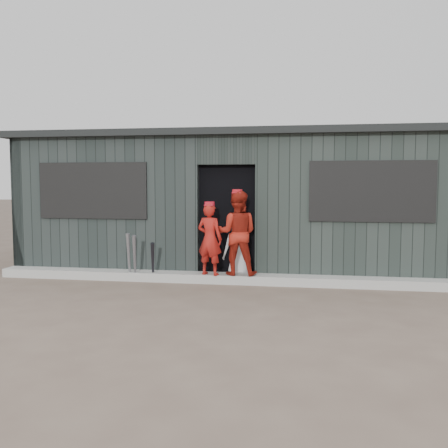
% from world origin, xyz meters
% --- Properties ---
extents(ground, '(80.00, 80.00, 0.00)m').
position_xyz_m(ground, '(0.00, 0.00, 0.00)').
color(ground, brown).
rests_on(ground, ground).
extents(curb, '(8.00, 0.36, 0.15)m').
position_xyz_m(curb, '(0.00, 1.82, 0.07)').
color(curb, '#9C9C97').
rests_on(curb, ground).
extents(bat_left, '(0.11, 0.25, 0.84)m').
position_xyz_m(bat_left, '(-1.64, 1.69, 0.42)').
color(bat_left, gray).
rests_on(bat_left, ground).
extents(bat_mid, '(0.14, 0.30, 0.82)m').
position_xyz_m(bat_mid, '(-1.51, 1.63, 0.41)').
color(bat_mid, slate).
rests_on(bat_mid, ground).
extents(bat_right, '(0.16, 0.33, 0.69)m').
position_xyz_m(bat_right, '(-1.21, 1.69, 0.35)').
color(bat_right, black).
rests_on(bat_right, ground).
extents(player_red_left, '(0.50, 0.40, 1.20)m').
position_xyz_m(player_red_left, '(-0.23, 1.71, 0.75)').
color(player_red_left, '#9F1913').
rests_on(player_red_left, curb).
extents(player_red_right, '(0.69, 0.54, 1.41)m').
position_xyz_m(player_red_right, '(0.22, 1.79, 0.85)').
color(player_red_right, maroon).
rests_on(player_red_right, curb).
extents(player_grey_back, '(0.65, 0.57, 1.12)m').
position_xyz_m(player_grey_back, '(0.20, 2.16, 0.56)').
color(player_grey_back, silver).
rests_on(player_grey_back, ground).
extents(dugout, '(8.30, 3.30, 2.62)m').
position_xyz_m(dugout, '(-0.00, 3.50, 1.29)').
color(dugout, black).
rests_on(dugout, ground).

